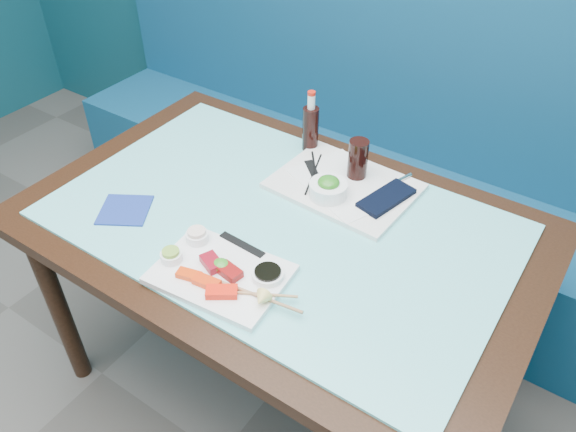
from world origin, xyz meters
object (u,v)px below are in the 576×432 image
Objects in this scene: dining_table at (279,244)px; sashimi_plate at (221,274)px; serving_tray at (344,186)px; seaweed_bowl at (328,190)px; booth_bench at (396,182)px; cola_glass at (358,159)px; cola_bottle_body at (311,129)px; blue_napkin at (125,210)px.

dining_table is 0.28m from sashimi_plate.
seaweed_bowl is at bearing -94.33° from serving_tray.
booth_bench is at bearing 95.54° from seaweed_bowl.
sashimi_plate is 0.54m from cola_glass.
serving_tray is at bearing -32.19° from cola_bottle_body.
cola_glass reaches higher than blue_napkin.
dining_table is 9.68× the size of cola_bottle_body.
seaweed_bowl is at bearing -46.93° from cola_bottle_body.
serving_tray is at bearing 76.56° from sashimi_plate.
dining_table is 0.40m from cola_bottle_body.
blue_napkin is at bearing -140.96° from seaweed_bowl.
cola_bottle_body is at bearing 161.73° from cola_glass.
dining_table is 12.97× the size of seaweed_bowl.
cola_bottle_body reaches higher than cola_glass.
seaweed_bowl is 0.57m from blue_napkin.
cola_glass is at bearing 46.62° from blue_napkin.
booth_bench reaches higher than dining_table.
dining_table is 0.44m from blue_napkin.
serving_tray is at bearing 70.83° from dining_table.
cola_bottle_body reaches higher than dining_table.
seaweed_bowl is (0.07, 0.15, 0.13)m from dining_table.
booth_bench reaches higher than cola_glass.
sashimi_plate is at bearing -88.09° from dining_table.
dining_table is 0.33m from cola_glass.
booth_bench is 25.14× the size of cola_glass.
blue_napkin is (-0.26, -0.55, -0.07)m from cola_bottle_body.
cola_glass is at bearing 72.53° from dining_table.
blue_napkin reaches higher than dining_table.
serving_tray is 2.97× the size of blue_napkin.
cola_glass is (0.08, 0.53, 0.07)m from sashimi_plate.
sashimi_plate is at bearing -98.24° from seaweed_bowl.
seaweed_bowl is at bearing 65.44° from dining_table.
cola_glass is (0.02, 0.13, 0.04)m from seaweed_bowl.
cola_glass is at bearing 82.96° from serving_tray.
serving_tray is 3.65× the size of seaweed_bowl.
seaweed_bowl reaches higher than sashimi_plate.
sashimi_plate reaches higher than blue_napkin.
dining_table is at bearing -105.91° from serving_tray.
dining_table is at bearing -107.47° from cola_glass.
serving_tray is 0.24m from cola_bottle_body.
serving_tray is 3.30× the size of cola_glass.
cola_bottle_body is (-0.12, -0.49, 0.46)m from booth_bench.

